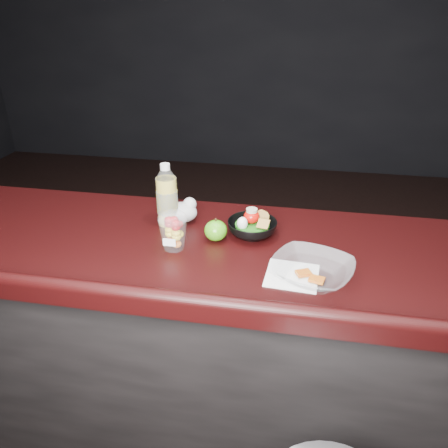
% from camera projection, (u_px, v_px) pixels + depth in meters
% --- Properties ---
extents(counter, '(4.06, 0.71, 1.02)m').
position_uv_depth(counter, '(224.00, 354.00, 1.76)').
color(counter, black).
rests_on(counter, ground).
extents(lemonade_bottle, '(0.08, 0.08, 0.24)m').
position_uv_depth(lemonade_bottle, '(167.00, 199.00, 1.63)').
color(lemonade_bottle, gold).
rests_on(lemonade_bottle, counter).
extents(fruit_cup, '(0.10, 0.10, 0.14)m').
position_uv_depth(fruit_cup, '(173.00, 229.00, 1.48)').
color(fruit_cup, white).
rests_on(fruit_cup, counter).
extents(green_apple, '(0.08, 0.08, 0.09)m').
position_uv_depth(green_apple, '(216.00, 230.00, 1.55)').
color(green_apple, '#33740D').
rests_on(green_apple, counter).
extents(plastic_bag, '(0.13, 0.10, 0.09)m').
position_uv_depth(plastic_bag, '(182.00, 211.00, 1.68)').
color(plastic_bag, silver).
rests_on(plastic_bag, counter).
extents(snack_bowl, '(0.22, 0.22, 0.10)m').
position_uv_depth(snack_bowl, '(252.00, 227.00, 1.58)').
color(snack_bowl, black).
rests_on(snack_bowl, counter).
extents(takeout_bowl, '(0.31, 0.31, 0.06)m').
position_uv_depth(takeout_bowl, '(311.00, 271.00, 1.33)').
color(takeout_bowl, silver).
rests_on(takeout_bowl, counter).
extents(paper_napkin, '(0.17, 0.17, 0.00)m').
position_uv_depth(paper_napkin, '(292.00, 275.00, 1.36)').
color(paper_napkin, white).
rests_on(paper_napkin, counter).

